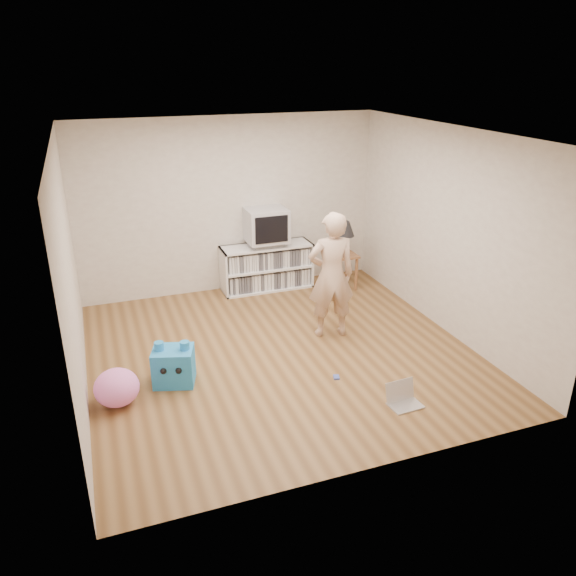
% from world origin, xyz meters
% --- Properties ---
extents(ground, '(4.50, 4.50, 0.00)m').
position_xyz_m(ground, '(0.00, 0.00, 0.00)').
color(ground, brown).
rests_on(ground, ground).
extents(walls, '(4.52, 4.52, 2.60)m').
position_xyz_m(walls, '(0.00, 0.00, 1.30)').
color(walls, '#BEB2A6').
rests_on(walls, ground).
extents(ceiling, '(4.50, 4.50, 0.01)m').
position_xyz_m(ceiling, '(0.00, 0.00, 2.60)').
color(ceiling, white).
rests_on(ceiling, walls).
extents(media_unit, '(1.40, 0.45, 0.70)m').
position_xyz_m(media_unit, '(0.48, 2.04, 0.35)').
color(media_unit, white).
rests_on(media_unit, ground).
extents(dvd_deck, '(0.45, 0.35, 0.07)m').
position_xyz_m(dvd_deck, '(0.48, 2.02, 0.73)').
color(dvd_deck, gray).
rests_on(dvd_deck, media_unit).
extents(crt_tv, '(0.60, 0.53, 0.50)m').
position_xyz_m(crt_tv, '(0.48, 2.02, 1.02)').
color(crt_tv, '#B4B4BA').
rests_on(crt_tv, dvd_deck).
extents(side_table, '(0.42, 0.42, 0.55)m').
position_xyz_m(side_table, '(1.58, 1.65, 0.42)').
color(side_table, brown).
rests_on(side_table, ground).
extents(table_lamp, '(0.34, 0.34, 0.52)m').
position_xyz_m(table_lamp, '(1.58, 1.65, 0.94)').
color(table_lamp, '#333333').
rests_on(table_lamp, side_table).
extents(person, '(0.65, 0.48, 1.64)m').
position_xyz_m(person, '(0.76, 0.24, 0.82)').
color(person, '#CFAA8D').
rests_on(person, ground).
extents(laptop, '(0.35, 0.29, 0.23)m').
position_xyz_m(laptop, '(0.83, -1.47, 0.06)').
color(laptop, silver).
rests_on(laptop, ground).
extents(playing_cards, '(0.09, 0.10, 0.02)m').
position_xyz_m(playing_cards, '(0.39, -0.78, 0.01)').
color(playing_cards, '#4458B7').
rests_on(playing_cards, ground).
extents(plush_blue, '(0.52, 0.46, 0.51)m').
position_xyz_m(plush_blue, '(-1.33, -0.25, 0.21)').
color(plush_blue, '#208AD7').
rests_on(plush_blue, ground).
extents(plush_pink, '(0.61, 0.61, 0.39)m').
position_xyz_m(plush_pink, '(-1.95, -0.46, 0.20)').
color(plush_pink, '#FF7AD8').
rests_on(plush_pink, ground).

